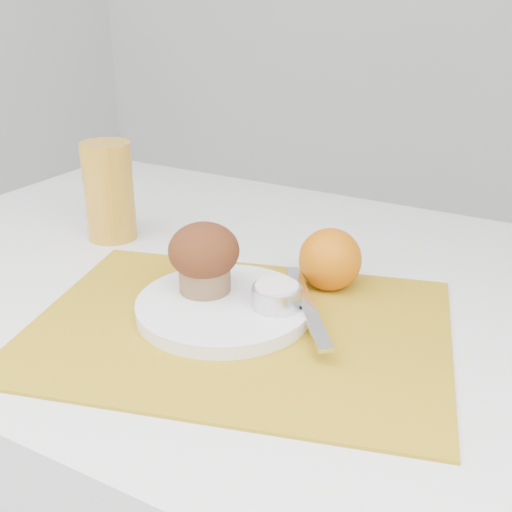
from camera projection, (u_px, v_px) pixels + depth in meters
The scene contains 11 objects.
table at pixel (253, 487), 1.04m from camera, with size 1.20×0.80×0.75m, color white.
placemat at pixel (239, 328), 0.76m from camera, with size 0.49×0.36×0.00m, color #BC901A.
plate at pixel (224, 307), 0.78m from camera, with size 0.21×0.21×0.02m, color white.
ramekin at pixel (277, 297), 0.76m from camera, with size 0.06×0.06×0.03m, color silver.
cream at pixel (277, 287), 0.75m from camera, with size 0.05×0.05×0.01m, color white.
raspberry_near at pixel (265, 288), 0.79m from camera, with size 0.02×0.02×0.02m, color #560213.
raspberry_far at pixel (273, 294), 0.78m from camera, with size 0.02×0.02×0.02m, color #590214.
butter_knife at pixel (307, 305), 0.76m from camera, with size 0.21×0.02×0.01m, color silver.
orange at pixel (330, 259), 0.84m from camera, with size 0.08×0.08×0.08m, color orange.
juice_glass at pixel (109, 191), 0.99m from camera, with size 0.08×0.08×0.15m, color gold.
muffin at pixel (204, 256), 0.79m from camera, with size 0.09×0.09×0.09m.
Camera 1 is at (0.40, -0.64, 1.13)m, focal length 45.00 mm.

